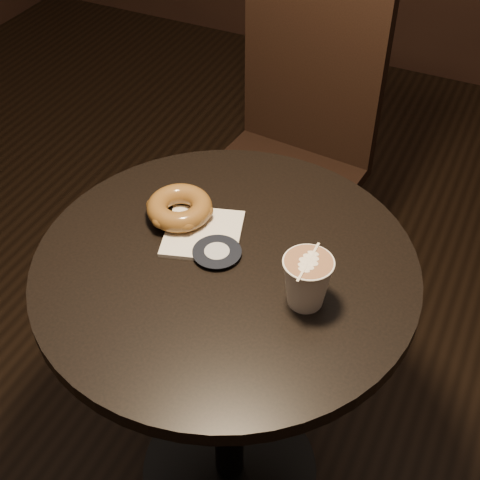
# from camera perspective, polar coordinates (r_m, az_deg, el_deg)

# --- Properties ---
(cafe_table) EXTENTS (0.70, 0.70, 0.75)m
(cafe_table) POSITION_cam_1_polar(r_m,az_deg,el_deg) (1.35, -1.13, -7.93)
(cafe_table) COLOR black
(cafe_table) RESTS_ON ground
(chair) EXTENTS (0.43, 0.43, 1.01)m
(chair) POSITION_cam_1_polar(r_m,az_deg,el_deg) (1.87, 4.67, 8.99)
(chair) COLOR black
(chair) RESTS_ON ground
(pastry_bag) EXTENTS (0.18, 0.18, 0.01)m
(pastry_bag) POSITION_cam_1_polar(r_m,az_deg,el_deg) (1.25, -3.18, 0.57)
(pastry_bag) COLOR silver
(pastry_bag) RESTS_ON cafe_table
(doughnut) EXTENTS (0.13, 0.13, 0.04)m
(doughnut) POSITION_cam_1_polar(r_m,az_deg,el_deg) (1.28, -5.18, 2.77)
(doughnut) COLOR brown
(doughnut) RESTS_ON pastry_bag
(latte_cup) EXTENTS (0.09, 0.09, 0.09)m
(latte_cup) POSITION_cam_1_polar(r_m,az_deg,el_deg) (1.11, 5.72, -3.57)
(latte_cup) COLOR white
(latte_cup) RESTS_ON cafe_table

